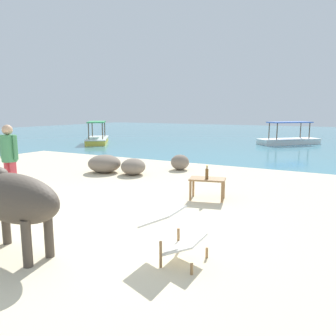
% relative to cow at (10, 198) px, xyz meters
% --- Properties ---
extents(sand_beach, '(18.00, 14.00, 0.04)m').
position_rel_cow_xyz_m(sand_beach, '(-0.13, 1.45, -0.79)').
color(sand_beach, beige).
rests_on(sand_beach, ground).
extents(water_surface, '(60.00, 36.00, 0.03)m').
position_rel_cow_xyz_m(water_surface, '(-0.13, 23.45, -0.81)').
color(water_surface, teal).
rests_on(water_surface, ground).
extents(cow, '(2.07, 0.65, 1.17)m').
position_rel_cow_xyz_m(cow, '(0.00, 0.00, 0.00)').
color(cow, '#4C4238').
rests_on(cow, sand_beach).
extents(low_bench_table, '(0.85, 0.62, 0.47)m').
position_rel_cow_xyz_m(low_bench_table, '(1.21, 3.91, -0.38)').
color(low_bench_table, olive).
rests_on(low_bench_table, sand_beach).
extents(bottle, '(0.07, 0.07, 0.30)m').
position_rel_cow_xyz_m(bottle, '(1.22, 3.84, -0.19)').
color(bottle, brown).
rests_on(bottle, low_bench_table).
extents(deck_chair_far, '(0.79, 0.57, 0.68)m').
position_rel_cow_xyz_m(deck_chair_far, '(2.00, 0.87, -0.39)').
color(deck_chair_far, olive).
rests_on(deck_chair_far, sand_beach).
extents(person_standing, '(0.51, 0.32, 1.62)m').
position_rel_cow_xyz_m(person_standing, '(-2.60, 1.91, 0.17)').
color(person_standing, '#CC3D47').
rests_on(person_standing, sand_beach).
extents(shore_rock_large, '(1.10, 1.15, 0.49)m').
position_rel_cow_xyz_m(shore_rock_large, '(-1.87, 5.51, -0.53)').
color(shore_rock_large, gray).
rests_on(shore_rock_large, sand_beach).
extents(shore_rock_medium, '(1.17, 1.15, 0.55)m').
position_rel_cow_xyz_m(shore_rock_medium, '(-2.87, 5.39, -0.50)').
color(shore_rock_medium, gray).
rests_on(shore_rock_medium, sand_beach).
extents(shore_rock_small, '(0.64, 0.70, 0.50)m').
position_rel_cow_xyz_m(shore_rock_small, '(-1.02, 6.96, -0.53)').
color(shore_rock_small, gray).
rests_on(shore_rock_small, sand_beach).
extents(boat_yellow, '(3.10, 3.65, 1.29)m').
position_rel_cow_xyz_m(boat_yellow, '(-9.59, 12.87, -0.52)').
color(boat_yellow, gold).
rests_on(boat_yellow, water_surface).
extents(boat_white, '(3.38, 3.45, 1.29)m').
position_rel_cow_xyz_m(boat_white, '(0.52, 17.78, -0.52)').
color(boat_white, white).
rests_on(boat_white, water_surface).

